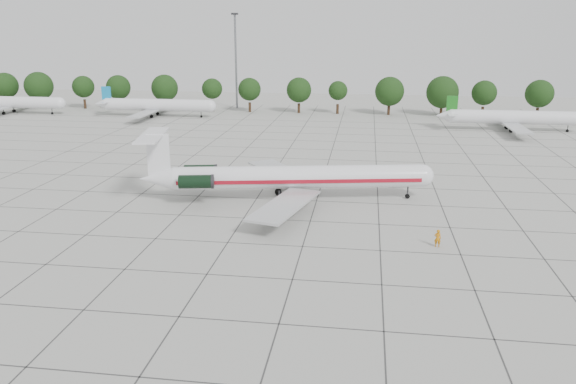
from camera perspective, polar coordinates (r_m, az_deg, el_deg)
name	(u,v)px	position (r m, az deg, el deg)	size (l,w,h in m)	color
ground	(310,221)	(66.14, 2.28, -2.98)	(260.00, 260.00, 0.00)	#A7A79F
apron_joints	(321,186)	(80.38, 3.36, 0.56)	(170.00, 170.00, 0.02)	#383838
main_airliner	(283,177)	(73.03, -0.51, 1.54)	(38.10, 29.71, 9.02)	silver
ground_crew	(438,238)	(60.28, 14.96, -4.56)	(0.70, 0.46, 1.91)	#C8740B
bg_airliner_a	(10,102)	(164.94, -26.37, 8.15)	(28.24, 27.20, 7.40)	silver
bg_airliner_b	(157,105)	(146.68, -13.17, 8.58)	(28.24, 27.20, 7.40)	silver
bg_airliner_d	(514,118)	(132.59, 21.95, 7.02)	(28.24, 27.20, 7.40)	silver
tree_line	(299,90)	(149.00, 1.12, 10.31)	(249.86, 8.44, 10.22)	#332114
floodlight_mast	(236,56)	(158.42, -5.33, 13.63)	(1.60, 1.60, 25.45)	slate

